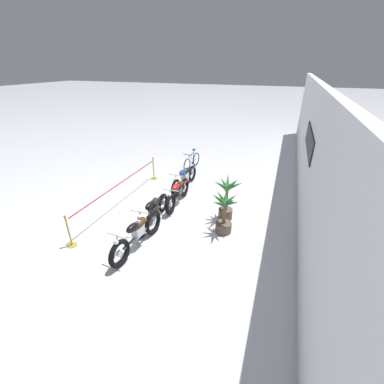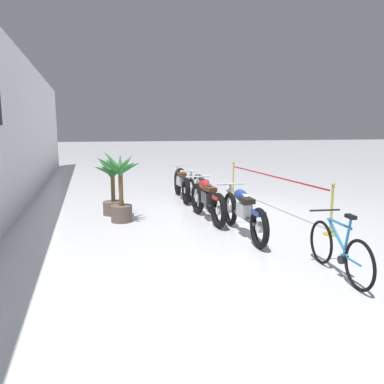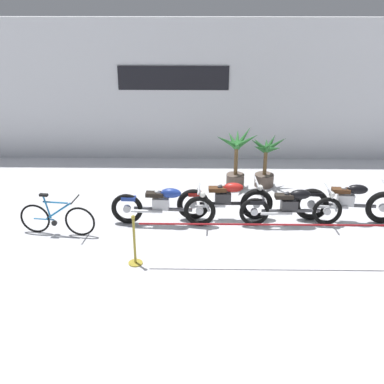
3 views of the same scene
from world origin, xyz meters
TOP-DOWN VIEW (x-y plane):
  - ground_plane at (0.00, 0.00)m, footprint 120.00×120.00m
  - back_wall at (-0.01, 5.12)m, footprint 28.00×0.29m
  - motorcycle_blue_0 at (-2.09, 0.46)m, footprint 2.38×0.62m
  - motorcycle_red_1 at (-0.69, 0.75)m, footprint 2.22×0.62m
  - motorcycle_black_2 at (0.79, 0.47)m, footprint 2.33×0.62m
  - motorcycle_black_3 at (2.09, 0.67)m, footprint 2.38×0.62m
  - bicycle at (-4.38, -0.03)m, footprint 1.69×0.48m
  - potted_palm_left_of_row at (-0.31, 2.67)m, footprint 1.17×1.02m
  - potted_palm_right_of_row at (0.47, 2.80)m, footprint 1.04×0.91m
  - stanchion_far_left at (-1.04, -1.23)m, footprint 5.24×0.28m
  - stanchion_mid_left at (2.67, -1.23)m, footprint 0.28×0.28m

SIDE VIEW (x-z plane):
  - ground_plane at x=0.00m, z-range 0.00..0.00m
  - stanchion_mid_left at x=2.67m, z-range -0.17..0.88m
  - bicycle at x=-4.38m, z-range -0.10..0.84m
  - motorcycle_black_2 at x=0.79m, z-range 0.01..0.92m
  - motorcycle_red_1 at x=-0.69m, z-range -0.01..0.95m
  - motorcycle_blue_0 at x=-2.09m, z-range 0.00..0.94m
  - motorcycle_black_3 at x=2.09m, z-range -0.01..0.96m
  - stanchion_far_left at x=-1.04m, z-range 0.13..1.18m
  - potted_palm_right_of_row at x=0.47m, z-range -0.01..1.43m
  - potted_palm_left_of_row at x=-0.31m, z-range 0.00..1.67m
  - back_wall at x=-0.01m, z-range 0.00..4.20m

